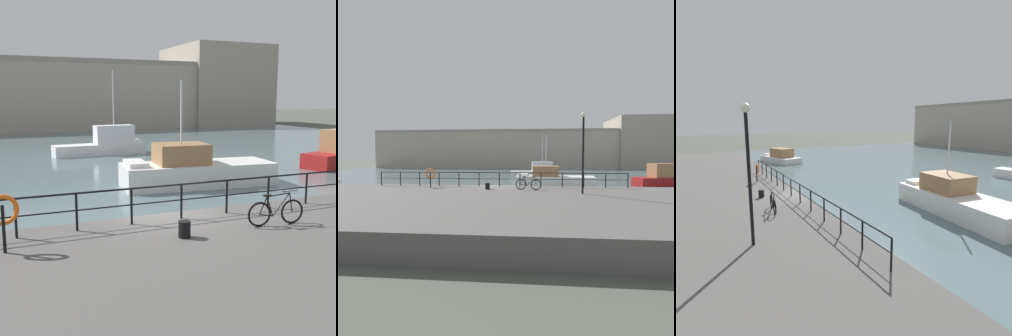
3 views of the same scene
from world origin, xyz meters
TOP-DOWN VIEW (x-y plane):
  - ground_plane at (0.00, 0.00)m, footprint 240.00×240.00m
  - water_basin at (0.00, 30.20)m, footprint 80.00×60.00m
  - quay_promenade at (0.00, -6.50)m, footprint 56.00×13.00m
  - harbor_building at (6.85, 52.87)m, footprint 75.50×16.14m
  - moored_blue_motorboat at (17.16, 9.87)m, footprint 6.78×3.51m
  - moored_harbor_tender at (4.99, 7.99)m, footprint 8.33×3.59m
  - moored_small_launch at (3.63, 21.83)m, footprint 7.54×2.28m
  - quay_railing at (0.29, -0.75)m, footprint 18.83×0.07m
  - parked_bicycle at (2.49, -2.40)m, footprint 1.77×0.23m
  - mooring_bollard at (-0.35, -2.37)m, footprint 0.32×0.32m
  - life_ring_stand at (-4.71, -1.70)m, footprint 0.75×0.16m
  - quay_lamp_post at (5.85, -3.98)m, footprint 0.32×0.32m

SIDE VIEW (x-z plane):
  - ground_plane at x=0.00m, z-range 0.00..0.00m
  - water_basin at x=0.00m, z-range 0.00..0.01m
  - quay_promenade at x=0.00m, z-range 0.00..1.07m
  - moored_harbor_tender at x=4.99m, z-range -1.94..3.60m
  - moored_small_launch at x=3.63m, z-range -2.53..4.27m
  - moored_blue_motorboat at x=17.16m, z-range -0.31..2.20m
  - mooring_bollard at x=-0.35m, z-range 1.07..1.51m
  - parked_bicycle at x=2.49m, z-range 0.97..1.95m
  - quay_railing at x=0.29m, z-range 1.27..2.34m
  - life_ring_stand at x=-4.71m, z-range 1.35..2.74m
  - quay_lamp_post at x=5.85m, z-range 1.73..6.74m
  - harbor_building at x=6.85m, z-range -1.45..11.43m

